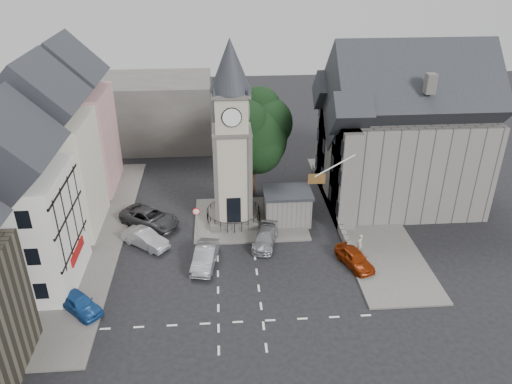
{
  "coord_description": "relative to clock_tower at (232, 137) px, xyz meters",
  "views": [
    {
      "loc": [
        -0.89,
        -31.31,
        23.26
      ],
      "look_at": [
        1.82,
        5.0,
        4.38
      ],
      "focal_mm": 35.0,
      "sensor_mm": 36.0,
      "label": 1
    }
  ],
  "objects": [
    {
      "name": "pavement_east",
      "position": [
        12.0,
        0.01,
        -8.05
      ],
      "size": [
        6.0,
        26.0,
        0.14
      ],
      "primitive_type": "cube",
      "color": "#595651",
      "rests_on": "ground"
    },
    {
      "name": "stone_shelter",
      "position": [
        4.8,
        -0.49,
        -6.57
      ],
      "size": [
        4.3,
        3.3,
        3.08
      ],
      "color": "slate",
      "rests_on": "ground"
    },
    {
      "name": "terrace_tudor",
      "position": [
        -15.5,
        -7.99,
        -1.93
      ],
      "size": [
        8.1,
        7.6,
        12.0
      ],
      "color": "silver",
      "rests_on": "ground"
    },
    {
      "name": "pedestrian",
      "position": [
        10.05,
        -5.99,
        -7.26
      ],
      "size": [
        0.74,
        0.72,
        1.72
      ],
      "primitive_type": "imported",
      "rotation": [
        0.0,
        0.0,
        3.85
      ],
      "color": "#A6A089",
      "rests_on": "ground"
    },
    {
      "name": "terrace_cream",
      "position": [
        -15.5,
        0.01,
        -1.54
      ],
      "size": [
        8.1,
        7.6,
        12.8
      ],
      "color": "beige",
      "rests_on": "ground"
    },
    {
      "name": "clock_tower",
      "position": [
        0.0,
        0.0,
        0.0
      ],
      "size": [
        4.86,
        4.86,
        16.25
      ],
      "color": "#4C4944",
      "rests_on": "ground"
    },
    {
      "name": "car_west_blue",
      "position": [
        -11.05,
        -11.53,
        -7.45
      ],
      "size": [
        3.95,
        3.87,
        1.34
      ],
      "primitive_type": "imported",
      "rotation": [
        0.0,
        0.0,
        0.81
      ],
      "color": "#19478C",
      "rests_on": "ground"
    },
    {
      "name": "east_building",
      "position": [
        15.59,
        3.01,
        -1.86
      ],
      "size": [
        14.4,
        11.4,
        12.6
      ],
      "color": "slate",
      "rests_on": "ground"
    },
    {
      "name": "town_tree",
      "position": [
        2.0,
        5.01,
        -1.15
      ],
      "size": [
        7.2,
        7.2,
        10.8
      ],
      "color": "black",
      "rests_on": "ground"
    },
    {
      "name": "road_markings",
      "position": [
        0.0,
        -13.49,
        -8.12
      ],
      "size": [
        20.0,
        8.0,
        0.01
      ],
      "primitive_type": "cube",
      "color": "silver",
      "rests_on": "ground"
    },
    {
      "name": "car_west_silver",
      "position": [
        -7.5,
        -3.66,
        -7.41
      ],
      "size": [
        4.33,
        3.79,
        1.42
      ],
      "primitive_type": "imported",
      "rotation": [
        0.0,
        0.0,
        0.92
      ],
      "color": "#A2A3AA",
      "rests_on": "ground"
    },
    {
      "name": "car_island_east",
      "position": [
        2.5,
        -4.22,
        -7.51
      ],
      "size": [
        2.77,
        4.52,
        1.22
      ],
      "primitive_type": "imported",
      "rotation": [
        0.0,
        0.0,
        -0.27
      ],
      "color": "#93949A",
      "rests_on": "ground"
    },
    {
      "name": "pavement_west",
      "position": [
        -12.5,
        -1.99,
        -8.05
      ],
      "size": [
        6.0,
        30.0,
        0.14
      ],
      "primitive_type": "cube",
      "color": "#595651",
      "rests_on": "ground"
    },
    {
      "name": "backdrop_west",
      "position": [
        -12.0,
        20.01,
        -4.12
      ],
      "size": [
        20.0,
        10.0,
        8.0
      ],
      "primitive_type": "cube",
      "color": "#4C4944",
      "rests_on": "ground"
    },
    {
      "name": "flagpole",
      "position": [
        8.0,
        -3.99,
        -1.12
      ],
      "size": [
        3.68,
        0.1,
        2.74
      ],
      "color": "white",
      "rests_on": "ground"
    },
    {
      "name": "car_west_grey",
      "position": [
        -7.5,
        -0.34,
        -7.34
      ],
      "size": [
        6.06,
        5.28,
        1.55
      ],
      "primitive_type": "imported",
      "rotation": [
        0.0,
        0.0,
        0.97
      ],
      "color": "#323235",
      "rests_on": "ground"
    },
    {
      "name": "warning_sign_post",
      "position": [
        -3.2,
        -2.56,
        -6.09
      ],
      "size": [
        0.7,
        0.19,
        2.85
      ],
      "color": "black",
      "rests_on": "ground"
    },
    {
      "name": "terrace_pink",
      "position": [
        -15.5,
        8.01,
        -1.54
      ],
      "size": [
        8.1,
        7.6,
        12.8
      ],
      "color": "tan",
      "rests_on": "ground"
    },
    {
      "name": "car_island_silver",
      "position": [
        -2.47,
        -6.7,
        -7.37
      ],
      "size": [
        2.32,
        4.74,
        1.49
      ],
      "primitive_type": "imported",
      "rotation": [
        0.0,
        0.0,
        -0.17
      ],
      "color": "gray",
      "rests_on": "ground"
    },
    {
      "name": "east_boundary_wall",
      "position": [
        9.2,
        2.01,
        -7.67
      ],
      "size": [
        0.4,
        16.0,
        0.9
      ],
      "primitive_type": "cube",
      "color": "slate",
      "rests_on": "ground"
    },
    {
      "name": "car_east_red",
      "position": [
        9.22,
        -7.67,
        -7.44
      ],
      "size": [
        2.86,
        4.27,
        1.35
      ],
      "primitive_type": "imported",
      "rotation": [
        0.0,
        0.0,
        0.35
      ],
      "color": "maroon",
      "rests_on": "ground"
    },
    {
      "name": "central_island",
      "position": [
        1.5,
        0.01,
        -8.04
      ],
      "size": [
        10.0,
        8.0,
        0.16
      ],
      "primitive_type": "cube",
      "color": "#595651",
      "rests_on": "ground"
    },
    {
      "name": "ground",
      "position": [
        0.0,
        -7.99,
        -8.12
      ],
      "size": [
        120.0,
        120.0,
        0.0
      ],
      "primitive_type": "plane",
      "color": "black",
      "rests_on": "ground"
    }
  ]
}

